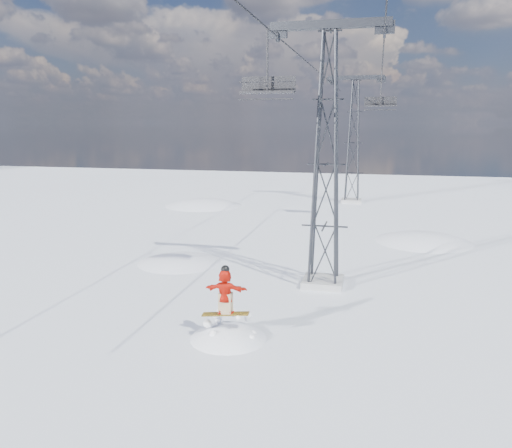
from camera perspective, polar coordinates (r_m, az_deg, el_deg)
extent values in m
plane|color=white|center=(15.94, 1.53, -15.64)|extent=(120.00, 120.00, 0.00)
sphere|color=white|center=(29.86, -8.24, -18.63)|extent=(16.00, 16.00, 16.00)
sphere|color=white|center=(36.16, 17.58, -16.74)|extent=(20.00, 20.00, 20.00)
sphere|color=white|center=(47.84, -5.73, -10.27)|extent=(22.00, 22.00, 22.00)
cube|color=#999999|center=(23.11, 7.66, -6.57)|extent=(1.80, 1.80, 0.30)
cube|color=#27292E|center=(22.35, 8.47, 21.62)|extent=(5.00, 0.35, 0.35)
cube|color=#27292E|center=(22.63, 2.50, 21.09)|extent=(0.80, 0.25, 0.50)
cube|color=#27292E|center=(22.22, 14.51, 20.94)|extent=(0.80, 0.25, 0.50)
cube|color=#999999|center=(47.47, 10.83, 2.64)|extent=(1.80, 1.80, 0.30)
cube|color=#27292E|center=(47.11, 11.35, 16.10)|extent=(5.00, 0.35, 0.35)
cube|color=#27292E|center=(47.24, 8.57, 15.93)|extent=(0.80, 0.25, 0.50)
cube|color=#27292E|center=(47.04, 14.13, 15.74)|extent=(0.80, 0.25, 0.50)
cylinder|color=black|center=(33.86, 6.42, 17.47)|extent=(0.06, 51.00, 0.06)
cylinder|color=black|center=(33.58, 14.24, 17.26)|extent=(0.06, 51.00, 0.06)
sphere|color=white|center=(18.40, -3.11, -17.87)|extent=(4.40, 4.40, 4.40)
cube|color=#A27A15|center=(16.96, -3.50, -10.22)|extent=(1.61, 0.45, 0.17)
imported|color=red|center=(16.68, -3.54, -7.71)|extent=(1.45, 0.54, 1.54)
cube|color=#A08763|center=(16.82, -3.52, -9.04)|extent=(0.45, 0.35, 0.71)
sphere|color=black|center=(16.45, -3.57, -5.24)|extent=(0.29, 0.29, 0.29)
cylinder|color=black|center=(20.44, 1.30, 18.17)|extent=(0.09, 0.09, 2.40)
cube|color=black|center=(20.34, 1.28, 14.81)|extent=(2.18, 0.49, 0.09)
cube|color=black|center=(20.59, 1.44, 15.68)|extent=(2.18, 0.07, 0.60)
cylinder|color=black|center=(20.06, 1.11, 14.08)|extent=(2.18, 0.07, 0.07)
cylinder|color=black|center=(20.04, 1.08, 15.95)|extent=(2.18, 0.05, 0.05)
cylinder|color=black|center=(36.60, 14.11, 14.85)|extent=(0.09, 0.09, 2.42)
cube|color=black|center=(36.54, 14.01, 12.96)|extent=(2.20, 0.49, 0.09)
cube|color=black|center=(36.79, 14.04, 13.47)|extent=(2.20, 0.07, 0.60)
cylinder|color=black|center=(36.26, 13.99, 12.55)|extent=(2.20, 0.07, 0.07)
cylinder|color=black|center=(36.22, 14.05, 13.59)|extent=(2.20, 0.05, 0.05)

